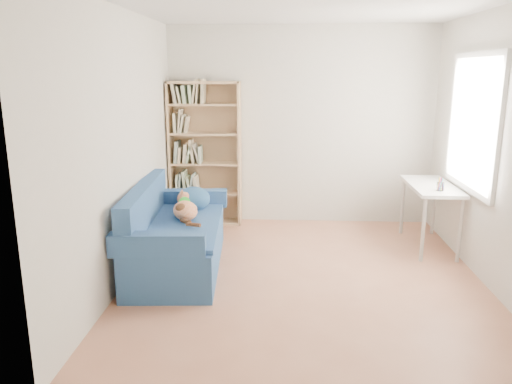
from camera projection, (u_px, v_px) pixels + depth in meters
The scene contains 6 objects.
ground at pixel (304, 278), 4.98m from camera, with size 4.00×4.00×0.00m, color #A9694C.
room_shell at pixel (318, 113), 4.62m from camera, with size 3.54×4.04×2.62m.
sofa at pixel (175, 235), 5.22m from camera, with size 0.97×1.84×0.88m.
bookshelf at pixel (205, 160), 6.63m from camera, with size 0.94×0.29×1.89m.
desk at pixel (431, 192), 5.74m from camera, with size 0.49×1.07×0.75m.
pen_cup at pixel (440, 186), 5.41m from camera, with size 0.08×0.08×0.15m.
Camera 1 is at (-0.22, -4.65, 2.02)m, focal length 35.00 mm.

